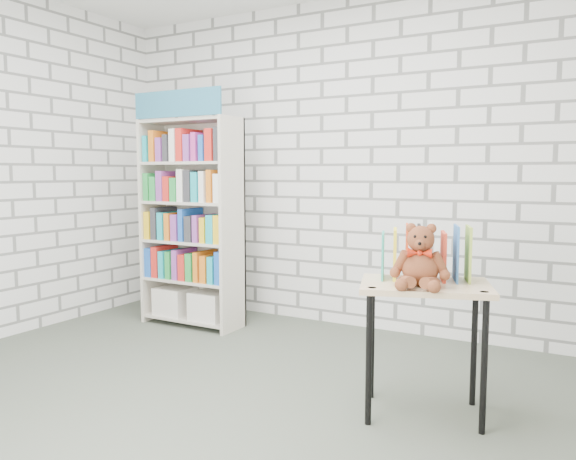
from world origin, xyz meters
The scene contains 6 objects.
ground centered at (0.00, 0.00, 0.00)m, with size 4.50×4.50×0.00m, color #464D41.
room_shell centered at (0.00, 0.00, 1.78)m, with size 4.52×4.02×2.81m.
bookshelf centered at (-1.17, 1.36, 0.92)m, with size 0.90×0.35×2.01m.
display_table centered at (1.12, 0.50, 0.63)m, with size 0.80×0.67×0.74m.
table_books centered at (1.08, 0.60, 0.88)m, with size 0.52×0.35×0.28m.
teddy_bear centered at (1.12, 0.39, 0.87)m, with size 0.30×0.29×0.33m.
Camera 1 is at (1.92, -2.47, 1.33)m, focal length 35.00 mm.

